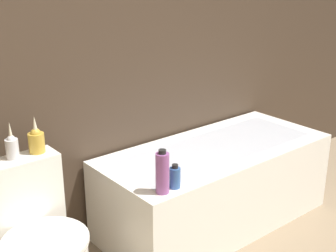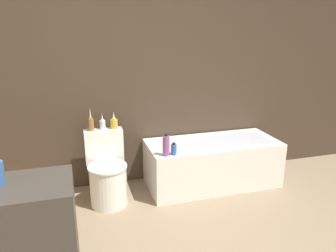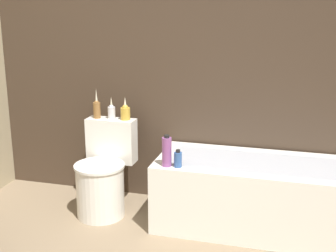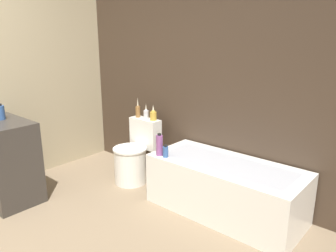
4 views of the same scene
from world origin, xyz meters
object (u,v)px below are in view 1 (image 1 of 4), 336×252
at_px(vase_silver, 12,146).
at_px(vase_bronze, 36,140).
at_px(bathtub, 215,184).
at_px(shampoo_bottle_short, 175,177).
at_px(shampoo_bottle_tall, 162,173).

distance_m(vase_silver, vase_bronze, 0.12).
distance_m(bathtub, shampoo_bottle_short, 0.68).
height_order(bathtub, shampoo_bottle_tall, shampoo_bottle_tall).
bearing_deg(bathtub, vase_silver, 172.89).
relative_size(bathtub, shampoo_bottle_tall, 6.50).
height_order(vase_bronze, shampoo_bottle_short, vase_bronze).
bearing_deg(shampoo_bottle_tall, vase_bronze, 138.87).
height_order(bathtub, vase_silver, vase_silver).
xyz_separation_m(bathtub, shampoo_bottle_tall, (-0.63, -0.26, 0.37)).
bearing_deg(vase_silver, shampoo_bottle_tall, -34.89).
distance_m(bathtub, vase_bronze, 1.23).
relative_size(bathtub, vase_silver, 8.18).
distance_m(bathtub, vase_silver, 1.33).
distance_m(bathtub, shampoo_bottle_tall, 0.77).
height_order(vase_silver, shampoo_bottle_tall, vase_silver).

